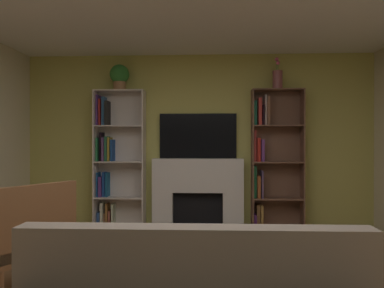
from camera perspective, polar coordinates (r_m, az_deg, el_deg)
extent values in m
cube|color=tan|center=(5.64, 0.91, 0.11)|extent=(5.15, 0.06, 2.59)
cube|color=white|center=(5.64, -4.33, -10.07)|extent=(0.29, 0.20, 0.59)
cube|color=white|center=(5.61, 6.10, -10.14)|extent=(0.29, 0.20, 0.59)
cube|color=white|center=(5.53, 0.87, -4.67)|extent=(1.30, 0.20, 0.48)
cube|color=black|center=(5.66, 0.89, -10.04)|extent=(0.72, 0.08, 0.59)
cube|color=#565854|center=(5.42, 0.77, -13.53)|extent=(1.40, 0.30, 0.03)
cube|color=black|center=(5.58, 0.89, 1.19)|extent=(1.11, 0.06, 0.65)
cube|color=silver|center=(5.72, -14.07, -2.56)|extent=(0.02, 0.28, 2.05)
cube|color=silver|center=(5.56, -7.15, -2.63)|extent=(0.02, 0.28, 2.05)
cube|color=silver|center=(5.76, -10.36, -2.54)|extent=(0.72, 0.02, 2.05)
cube|color=silver|center=(5.77, -10.65, -12.74)|extent=(0.68, 0.28, 0.02)
cube|color=#315495|center=(5.86, -13.56, -11.09)|extent=(0.04, 0.16, 0.27)
cube|color=beige|center=(5.82, -13.08, -10.42)|extent=(0.04, 0.18, 0.42)
cube|color=brown|center=(5.84, -12.72, -11.18)|extent=(0.02, 0.16, 0.26)
cube|color=olive|center=(5.81, -12.39, -10.57)|extent=(0.03, 0.18, 0.40)
cube|color=#964B3F|center=(5.81, -12.02, -11.06)|extent=(0.03, 0.17, 0.30)
cube|color=beige|center=(5.79, -11.59, -10.62)|extent=(0.02, 0.17, 0.40)
cube|color=silver|center=(5.68, -10.66, -7.78)|extent=(0.68, 0.28, 0.02)
cube|color=#184D8D|center=(5.77, -13.70, -5.82)|extent=(0.02, 0.18, 0.35)
cube|color=#5A2F7A|center=(5.76, -13.29, -6.15)|extent=(0.04, 0.19, 0.29)
cube|color=navy|center=(5.75, -12.82, -5.82)|extent=(0.04, 0.16, 0.35)
cube|color=#18527F|center=(5.74, -12.40, -5.87)|extent=(0.03, 0.18, 0.35)
cube|color=silver|center=(5.63, -10.66, -2.60)|extent=(0.68, 0.28, 0.02)
cube|color=#277E45|center=(5.73, -13.71, -0.78)|extent=(0.02, 0.20, 0.34)
cube|color=black|center=(5.74, -13.21, -0.39)|extent=(0.04, 0.16, 0.41)
cube|color=#624173|center=(5.69, -12.86, -0.77)|extent=(0.03, 0.23, 0.34)
cube|color=#286C47|center=(5.70, -12.45, -0.69)|extent=(0.04, 0.19, 0.36)
cube|color=olive|center=(5.68, -12.08, -0.76)|extent=(0.02, 0.21, 0.34)
cube|color=navy|center=(5.68, -11.69, -0.92)|extent=(0.03, 0.18, 0.31)
cube|color=silver|center=(5.63, -10.67, 2.63)|extent=(0.68, 0.28, 0.02)
cube|color=#54307B|center=(5.75, -13.71, 4.86)|extent=(0.02, 0.18, 0.44)
cube|color=#AB2421|center=(5.74, -13.36, 4.57)|extent=(0.02, 0.19, 0.38)
cube|color=#2A527F|center=(5.74, -12.89, 4.73)|extent=(0.04, 0.16, 0.41)
cube|color=black|center=(5.71, -12.42, 4.46)|extent=(0.04, 0.20, 0.35)
cube|color=silver|center=(5.67, -10.67, 7.72)|extent=(0.68, 0.28, 0.02)
cube|color=brown|center=(5.51, 8.93, -2.66)|extent=(0.02, 0.27, 2.05)
cube|color=brown|center=(5.63, 16.05, -2.61)|extent=(0.02, 0.27, 2.05)
cube|color=brown|center=(5.68, 12.31, -2.58)|extent=(0.72, 0.02, 2.05)
cube|color=brown|center=(5.70, 12.52, -12.92)|extent=(0.68, 0.27, 0.02)
cube|color=#54266B|center=(5.64, 9.30, -11.57)|extent=(0.04, 0.21, 0.27)
cube|color=olive|center=(5.66, 9.75, -10.82)|extent=(0.04, 0.15, 0.41)
cube|color=olive|center=(5.63, 10.24, -10.93)|extent=(0.03, 0.23, 0.40)
cube|color=brown|center=(5.61, 12.53, -7.89)|extent=(0.68, 0.27, 0.02)
cube|color=#246E3F|center=(5.57, 9.29, -5.52)|extent=(0.04, 0.17, 0.45)
cube|color=#994A24|center=(5.56, 9.81, -6.24)|extent=(0.04, 0.21, 0.31)
cube|color=#554266|center=(5.55, 10.29, -5.88)|extent=(0.02, 0.23, 0.38)
cube|color=brown|center=(5.56, 12.53, -2.64)|extent=(0.68, 0.27, 0.02)
cube|color=#AC3433|center=(5.53, 9.27, -0.28)|extent=(0.03, 0.19, 0.44)
cube|color=red|center=(5.55, 9.81, -0.83)|extent=(0.04, 0.17, 0.33)
cube|color=#62347B|center=(5.56, 10.40, -0.95)|extent=(0.04, 0.16, 0.31)
cube|color=brown|center=(5.55, 12.54, 2.66)|extent=(0.68, 0.27, 0.02)
cube|color=#226D4E|center=(5.56, 9.31, 4.54)|extent=(0.04, 0.17, 0.35)
cube|color=#BA3530|center=(5.55, 9.97, 4.71)|extent=(0.04, 0.20, 0.38)
cube|color=black|center=(5.54, 10.44, 4.22)|extent=(0.02, 0.22, 0.28)
cube|color=beige|center=(5.57, 10.80, 4.95)|extent=(0.02, 0.18, 0.43)
cube|color=brown|center=(5.59, 11.19, 4.82)|extent=(0.04, 0.16, 0.40)
cube|color=brown|center=(5.60, 12.54, 7.82)|extent=(0.68, 0.27, 0.02)
cylinder|color=#A5724D|center=(5.67, -10.70, 8.43)|extent=(0.17, 0.17, 0.12)
sphere|color=#2F7930|center=(5.70, -10.70, 10.14)|extent=(0.28, 0.28, 0.28)
cylinder|color=#924C51|center=(5.61, 12.56, 9.24)|extent=(0.14, 0.14, 0.26)
cylinder|color=#4C7F3F|center=(5.62, 12.62, 11.10)|extent=(0.01, 0.01, 0.11)
sphere|color=#E05D94|center=(5.63, 12.62, 11.64)|extent=(0.05, 0.05, 0.05)
cylinder|color=#4C7F3F|center=(5.63, 12.44, 11.36)|extent=(0.01, 0.01, 0.16)
sphere|color=#E05D94|center=(5.64, 12.44, 12.16)|extent=(0.05, 0.05, 0.05)
cube|color=gray|center=(2.10, 0.34, -18.33)|extent=(1.86, 0.17, 0.46)
cylinder|color=brown|center=(3.64, -17.27, -17.30)|extent=(0.04, 0.04, 0.42)
cylinder|color=brown|center=(4.03, -22.32, -15.56)|extent=(0.04, 0.04, 0.42)
cube|color=tan|center=(3.58, -24.17, -13.49)|extent=(0.83, 0.88, 0.08)
cube|color=brown|center=(3.60, -24.17, -14.42)|extent=(0.83, 0.88, 0.04)
cube|color=brown|center=(3.33, -21.70, -10.33)|extent=(0.39, 0.64, 0.56)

